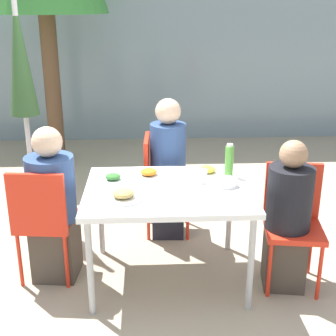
{
  "coord_description": "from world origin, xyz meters",
  "views": [
    {
      "loc": [
        -0.15,
        -3.05,
        1.96
      ],
      "look_at": [
        0.0,
        0.0,
        0.88
      ],
      "focal_mm": 50.0,
      "sensor_mm": 36.0,
      "label": 1
    }
  ],
  "objects_px": {
    "chair_left": "(43,216)",
    "chair_right": "(293,215)",
    "bottle": "(229,161)",
    "drinking_cup": "(203,176)",
    "person_right": "(287,220)",
    "person_far": "(168,171)",
    "salad_bowl": "(226,182)",
    "person_left": "(53,209)",
    "closed_umbrella": "(22,77)",
    "chair_far": "(159,177)"
  },
  "relations": [
    {
      "from": "drinking_cup",
      "to": "person_left",
      "type": "bearing_deg",
      "value": 179.86
    },
    {
      "from": "person_far",
      "to": "drinking_cup",
      "type": "relative_size",
      "value": 12.07
    },
    {
      "from": "chair_right",
      "to": "closed_umbrella",
      "type": "height_order",
      "value": "closed_umbrella"
    },
    {
      "from": "chair_right",
      "to": "bottle",
      "type": "relative_size",
      "value": 3.51
    },
    {
      "from": "chair_left",
      "to": "drinking_cup",
      "type": "relative_size",
      "value": 8.7
    },
    {
      "from": "person_left",
      "to": "drinking_cup",
      "type": "distance_m",
      "value": 1.11
    },
    {
      "from": "person_right",
      "to": "bottle",
      "type": "relative_size",
      "value": 4.38
    },
    {
      "from": "person_right",
      "to": "salad_bowl",
      "type": "xyz_separation_m",
      "value": [
        -0.42,
        0.15,
        0.23
      ]
    },
    {
      "from": "person_right",
      "to": "drinking_cup",
      "type": "relative_size",
      "value": 10.85
    },
    {
      "from": "closed_umbrella",
      "to": "bottle",
      "type": "distance_m",
      "value": 1.87
    },
    {
      "from": "person_right",
      "to": "closed_umbrella",
      "type": "bearing_deg",
      "value": -19.34
    },
    {
      "from": "chair_right",
      "to": "salad_bowl",
      "type": "xyz_separation_m",
      "value": [
        -0.48,
        0.08,
        0.23
      ]
    },
    {
      "from": "closed_umbrella",
      "to": "bottle",
      "type": "bearing_deg",
      "value": -23.59
    },
    {
      "from": "chair_right",
      "to": "drinking_cup",
      "type": "distance_m",
      "value": 0.71
    },
    {
      "from": "person_right",
      "to": "salad_bowl",
      "type": "height_order",
      "value": "person_right"
    },
    {
      "from": "chair_far",
      "to": "closed_umbrella",
      "type": "xyz_separation_m",
      "value": [
        -1.14,
        0.17,
        0.85
      ]
    },
    {
      "from": "person_left",
      "to": "closed_umbrella",
      "type": "relative_size",
      "value": 0.57
    },
    {
      "from": "chair_left",
      "to": "closed_umbrella",
      "type": "height_order",
      "value": "closed_umbrella"
    },
    {
      "from": "chair_left",
      "to": "person_left",
      "type": "relative_size",
      "value": 0.76
    },
    {
      "from": "chair_left",
      "to": "person_left",
      "type": "distance_m",
      "value": 0.1
    },
    {
      "from": "person_far",
      "to": "person_right",
      "type": "bearing_deg",
      "value": 46.39
    },
    {
      "from": "drinking_cup",
      "to": "salad_bowl",
      "type": "distance_m",
      "value": 0.17
    },
    {
      "from": "person_far",
      "to": "bottle",
      "type": "distance_m",
      "value": 0.71
    },
    {
      "from": "chair_right",
      "to": "salad_bowl",
      "type": "bearing_deg",
      "value": -0.5
    },
    {
      "from": "closed_umbrella",
      "to": "drinking_cup",
      "type": "height_order",
      "value": "closed_umbrella"
    },
    {
      "from": "chair_far",
      "to": "person_far",
      "type": "xyz_separation_m",
      "value": [
        0.08,
        -0.05,
        0.07
      ]
    },
    {
      "from": "bottle",
      "to": "drinking_cup",
      "type": "relative_size",
      "value": 2.48
    },
    {
      "from": "chair_right",
      "to": "person_far",
      "type": "xyz_separation_m",
      "value": [
        -0.86,
        0.77,
        0.07
      ]
    },
    {
      "from": "chair_left",
      "to": "chair_right",
      "type": "bearing_deg",
      "value": 3.9
    },
    {
      "from": "bottle",
      "to": "salad_bowl",
      "type": "bearing_deg",
      "value": -105.14
    },
    {
      "from": "chair_right",
      "to": "salad_bowl",
      "type": "height_order",
      "value": "chair_right"
    },
    {
      "from": "person_left",
      "to": "chair_far",
      "type": "relative_size",
      "value": 1.31
    },
    {
      "from": "person_far",
      "to": "closed_umbrella",
      "type": "relative_size",
      "value": 0.6
    },
    {
      "from": "person_right",
      "to": "bottle",
      "type": "xyz_separation_m",
      "value": [
        -0.37,
        0.35,
        0.33
      ]
    },
    {
      "from": "bottle",
      "to": "person_right",
      "type": "bearing_deg",
      "value": -43.39
    },
    {
      "from": "person_far",
      "to": "drinking_cup",
      "type": "xyz_separation_m",
      "value": [
        0.22,
        -0.63,
        0.19
      ]
    },
    {
      "from": "person_left",
      "to": "drinking_cup",
      "type": "bearing_deg",
      "value": 5.97
    },
    {
      "from": "drinking_cup",
      "to": "salad_bowl",
      "type": "relative_size",
      "value": 0.62
    },
    {
      "from": "chair_far",
      "to": "bottle",
      "type": "xyz_separation_m",
      "value": [
        0.51,
        -0.55,
        0.33
      ]
    },
    {
      "from": "person_left",
      "to": "drinking_cup",
      "type": "xyz_separation_m",
      "value": [
        1.09,
        -0.0,
        0.23
      ]
    },
    {
      "from": "person_right",
      "to": "person_far",
      "type": "bearing_deg",
      "value": -37.94
    },
    {
      "from": "person_left",
      "to": "drinking_cup",
      "type": "relative_size",
      "value": 11.42
    },
    {
      "from": "chair_far",
      "to": "salad_bowl",
      "type": "relative_size",
      "value": 5.42
    },
    {
      "from": "chair_far",
      "to": "bottle",
      "type": "relative_size",
      "value": 3.51
    },
    {
      "from": "chair_left",
      "to": "salad_bowl",
      "type": "relative_size",
      "value": 5.42
    },
    {
      "from": "person_right",
      "to": "person_far",
      "type": "xyz_separation_m",
      "value": [
        -0.8,
        0.84,
        0.07
      ]
    },
    {
      "from": "chair_right",
      "to": "drinking_cup",
      "type": "bearing_deg",
      "value": -3.8
    },
    {
      "from": "person_left",
      "to": "person_far",
      "type": "bearing_deg",
      "value": 41.86
    },
    {
      "from": "chair_left",
      "to": "salad_bowl",
      "type": "xyz_separation_m",
      "value": [
        1.31,
        0.01,
        0.23
      ]
    },
    {
      "from": "bottle",
      "to": "salad_bowl",
      "type": "distance_m",
      "value": 0.23
    }
  ]
}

